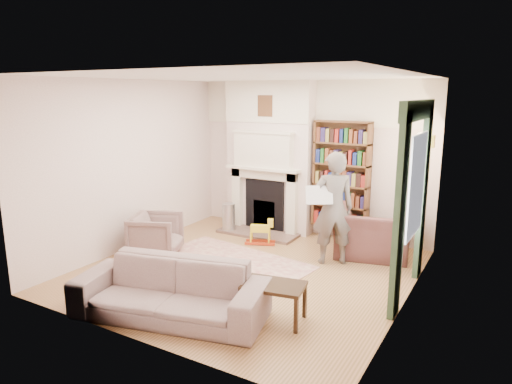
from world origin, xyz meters
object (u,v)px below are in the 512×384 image
Objects in this scene: armchair_left at (156,235)px; coffee_table at (274,302)px; armchair_reading at (372,233)px; sofa at (170,290)px; bookcase at (341,175)px; paraffin_heater at (229,218)px; rocking_horse at (260,231)px; man_reading at (333,208)px.

coffee_table is (2.65, -0.97, -0.12)m from armchair_left.
armchair_reading reaches higher than armchair_left.
bookcase is at bearing 65.80° from sofa.
bookcase reaches higher than coffee_table.
paraffin_heater is at bearing -34.72° from armchair_left.
coffee_table is at bearing 11.81° from sofa.
armchair_reading is at bearing -84.58° from armchair_left.
armchair_left is 1.44× the size of rocking_horse.
armchair_left is at bearing -100.69° from paraffin_heater.
rocking_horse is at bearing -1.48° from armchair_reading.
paraffin_heater is at bearing 137.14° from rocking_horse.
coffee_table is 2.73m from rocking_horse.
man_reading is 1.55m from rocking_horse.
bookcase is 1.26m from man_reading.
paraffin_heater is at bearing 121.80° from coffee_table.
rocking_horse is at bearing -65.63° from armchair_left.
bookcase is at bearing -50.84° from armchair_reading.
armchair_reading reaches higher than rocking_horse.
rocking_horse is at bearing -41.62° from man_reading.
man_reading reaches higher than armchair_reading.
man_reading is (1.01, 2.59, 0.54)m from sofa.
paraffin_heater is (-2.71, -0.06, -0.11)m from armchair_reading.
man_reading reaches higher than armchair_left.
armchair_left is 0.34× the size of sofa.
coffee_table is at bearing 59.64° from man_reading.
armchair_left is 2.82m from coffee_table.
rocking_horse reaches higher than coffee_table.
bookcase is 3.41m from coffee_table.
bookcase is 3.36× the size of paraffin_heater.
coffee_table is (0.08, -2.07, -0.64)m from man_reading.
armchair_left reaches higher than paraffin_heater.
armchair_reading is 2.27× the size of rocking_horse.
sofa is 1.29× the size of man_reading.
man_reading is 2.17m from coffee_table.
sofa is (-0.71, -3.77, -0.85)m from bookcase.
sofa reaches higher than rocking_horse.
coffee_table is at bearing -48.21° from paraffin_heater.
coffee_table is at bearing 69.03° from armchair_reading.
armchair_left is at bearing -9.31° from man_reading.
armchair_reading is 1.89m from rocking_horse.
bookcase reaches higher than armchair_left.
paraffin_heater is at bearing -46.09° from man_reading.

